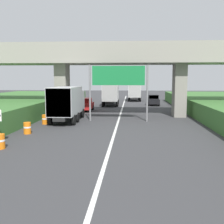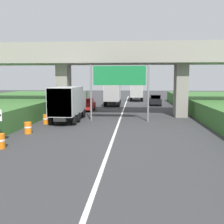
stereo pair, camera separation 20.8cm
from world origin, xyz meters
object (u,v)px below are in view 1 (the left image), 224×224
at_px(truck_green, 134,91).
at_px(car_red, 85,105).
at_px(overhead_highway_sign, 118,80).
at_px(truck_white, 111,93).
at_px(car_black, 153,100).
at_px(construction_barrel_4, 59,113).
at_px(construction_barrel_2, 27,128).
at_px(construction_barrel_1, 0,141).
at_px(truck_silver, 67,102).
at_px(construction_barrel_3, 45,119).

bearing_deg(truck_green, car_red, -110.26).
bearing_deg(overhead_highway_sign, truck_green, 85.89).
distance_m(truck_white, car_black, 6.86).
bearing_deg(car_red, construction_barrel_4, -106.62).
bearing_deg(construction_barrel_2, truck_white, 78.58).
bearing_deg(overhead_highway_sign, construction_barrel_1, -119.86).
xyz_separation_m(overhead_highway_sign, construction_barrel_1, (-6.59, -11.48, -3.69)).
relative_size(truck_silver, car_black, 1.78).
bearing_deg(construction_barrel_4, car_red, 73.38).
distance_m(truck_white, construction_barrel_4, 15.21).
bearing_deg(car_black, truck_silver, -119.33).
xyz_separation_m(truck_silver, construction_barrel_3, (-1.71, -1.88, -1.47)).
bearing_deg(car_red, car_black, 41.86).
bearing_deg(construction_barrel_2, car_red, 82.91).
height_order(car_black, construction_barrel_3, car_black).
relative_size(truck_white, truck_green, 1.00).
bearing_deg(car_black, construction_barrel_4, -127.64).
height_order(truck_white, car_red, truck_white).
height_order(truck_silver, truck_green, same).
xyz_separation_m(car_red, construction_barrel_1, (-1.82, -19.93, -0.40)).
xyz_separation_m(overhead_highway_sign, truck_green, (1.91, 26.53, -2.22)).
relative_size(car_black, construction_barrel_3, 4.56).
bearing_deg(truck_silver, truck_green, 75.60).
relative_size(car_black, construction_barrel_2, 4.56).
distance_m(car_black, construction_barrel_1, 30.72).
bearing_deg(truck_silver, construction_barrel_2, -104.40).
bearing_deg(car_black, overhead_highway_sign, -105.80).
height_order(truck_silver, construction_barrel_2, truck_silver).
height_order(overhead_highway_sign, construction_barrel_2, overhead_highway_sign).
xyz_separation_m(construction_barrel_2, construction_barrel_3, (-0.06, 4.55, 0.00)).
distance_m(truck_silver, car_red, 9.01).
bearing_deg(construction_barrel_4, construction_barrel_1, -89.81).
height_order(overhead_highway_sign, truck_white, overhead_highway_sign).
bearing_deg(construction_barrel_2, car_black, 64.36).
relative_size(overhead_highway_sign, car_red, 1.43).
relative_size(truck_green, construction_barrel_2, 8.11).
relative_size(truck_silver, construction_barrel_4, 8.11).
xyz_separation_m(truck_silver, car_red, (0.26, 8.94, -1.08)).
height_order(car_red, construction_barrel_2, car_red).
xyz_separation_m(overhead_highway_sign, truck_silver, (-5.03, -0.50, -2.22)).
height_order(truck_white, construction_barrel_3, truck_white).
relative_size(overhead_highway_sign, construction_barrel_2, 6.53).
xyz_separation_m(overhead_highway_sign, truck_white, (-1.94, 16.57, -2.22)).
bearing_deg(truck_silver, construction_barrel_1, -98.10).
relative_size(truck_white, construction_barrel_2, 8.11).
distance_m(truck_white, truck_green, 10.68).
bearing_deg(overhead_highway_sign, car_black, 74.20).
distance_m(car_black, construction_barrel_2, 26.59).
height_order(car_black, construction_barrel_1, car_black).
distance_m(car_red, construction_barrel_1, 20.02).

